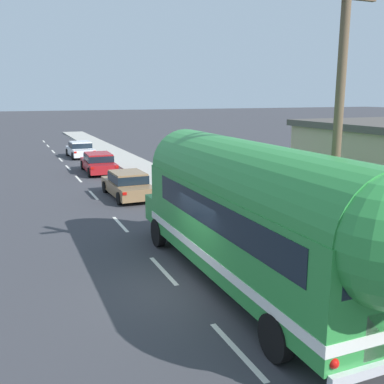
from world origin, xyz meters
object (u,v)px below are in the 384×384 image
(car_third, at_px, (80,149))
(painted_bus, at_px, (257,213))
(car_second, at_px, (98,162))
(utility_pole, at_px, (338,130))
(car_lead, at_px, (128,184))

(car_third, bearing_deg, painted_bus, -90.11)
(painted_bus, height_order, car_second, painted_bus)
(utility_pole, xyz_separation_m, car_second, (-2.21, 21.50, -3.68))
(utility_pole, distance_m, car_third, 30.25)
(car_lead, relative_size, car_second, 0.94)
(painted_bus, bearing_deg, utility_pole, -9.29)
(utility_pole, bearing_deg, car_second, 95.86)
(car_lead, bearing_deg, painted_bus, -89.43)
(car_lead, relative_size, car_third, 1.05)
(car_second, bearing_deg, car_lead, -90.65)
(painted_bus, height_order, car_lead, painted_bus)
(utility_pole, relative_size, car_lead, 1.87)
(car_second, bearing_deg, utility_pole, -84.14)
(painted_bus, xyz_separation_m, car_third, (0.06, 29.60, -1.58))
(painted_bus, height_order, car_third, painted_bus)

